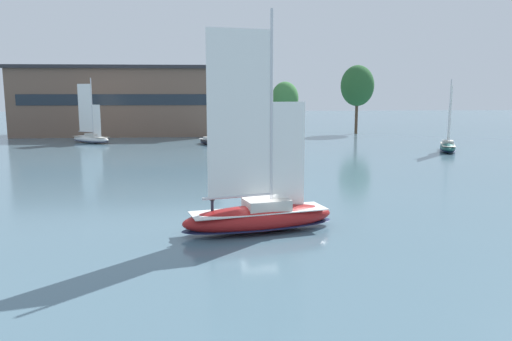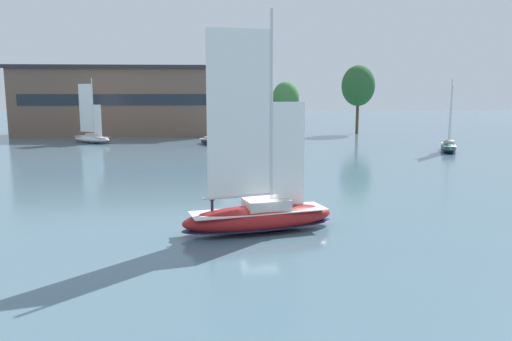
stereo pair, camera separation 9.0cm
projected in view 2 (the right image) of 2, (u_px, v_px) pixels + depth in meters
ground_plane at (259, 231)px, 34.39m from camera, size 400.00×400.00×0.00m
waterfront_building at (119, 101)px, 106.94m from camera, size 43.37×13.61×14.63m
tree_shore_left at (358, 86)px, 109.64m from camera, size 7.30×7.30×15.02m
tree_shore_center at (286, 98)px, 101.61m from camera, size 5.50×5.50×11.31m
sailboat_main at (259, 215)px, 34.21m from camera, size 11.23×5.65×14.86m
sailboat_moored_near_marina at (210, 141)px, 88.76m from camera, size 4.65×6.62×8.98m
sailboat_moored_mid_channel at (449, 146)px, 78.76m from camera, size 5.13×8.47×11.28m
sailboat_moored_far_slip at (92, 138)px, 91.53m from camera, size 8.48×6.70×11.78m
channel_buoy at (264, 184)px, 47.49m from camera, size 1.06×1.06×1.92m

